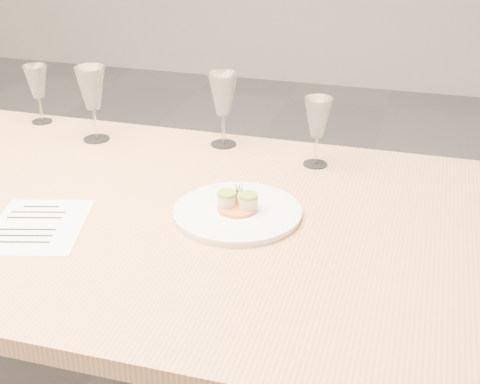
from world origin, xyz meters
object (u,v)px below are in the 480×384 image
(wine_glass_0, at_px, (37,83))
(wine_glass_3, at_px, (318,119))
(wine_glass_2, at_px, (223,95))
(dining_table, at_px, (28,216))
(dinner_plate, at_px, (238,211))
(wine_glass_1, at_px, (92,89))
(recipe_sheet, at_px, (38,226))

(wine_glass_0, relative_size, wine_glass_3, 0.97)
(wine_glass_2, bearing_deg, dining_table, -131.99)
(wine_glass_2, bearing_deg, dinner_plate, -68.30)
(wine_glass_0, bearing_deg, wine_glass_1, -20.41)
(dining_table, height_order, recipe_sheet, recipe_sheet)
(dining_table, relative_size, dinner_plate, 8.30)
(wine_glass_0, distance_m, wine_glass_1, 0.24)
(dinner_plate, distance_m, wine_glass_2, 0.44)
(recipe_sheet, relative_size, wine_glass_2, 1.42)
(dinner_plate, relative_size, recipe_sheet, 0.99)
(dining_table, bearing_deg, recipe_sheet, -48.89)
(wine_glass_3, bearing_deg, wine_glass_1, 179.75)
(wine_glass_2, bearing_deg, wine_glass_3, -13.66)
(dinner_plate, xyz_separation_m, wine_glass_3, (0.12, 0.33, 0.12))
(recipe_sheet, distance_m, wine_glass_1, 0.53)
(recipe_sheet, bearing_deg, dining_table, 115.76)
(dining_table, bearing_deg, wine_glass_2, 48.01)
(wine_glass_2, bearing_deg, wine_glass_1, -170.02)
(wine_glass_0, bearing_deg, dinner_plate, -29.08)
(wine_glass_1, bearing_deg, wine_glass_3, -0.25)
(dinner_plate, xyz_separation_m, recipe_sheet, (-0.41, -0.17, -0.01))
(dining_table, distance_m, wine_glass_0, 0.52)
(dinner_plate, bearing_deg, wine_glass_1, 147.51)
(dining_table, relative_size, wine_glass_2, 11.62)
(wine_glass_0, relative_size, wine_glass_1, 0.83)
(wine_glass_1, bearing_deg, recipe_sheet, -77.33)
(dining_table, distance_m, recipe_sheet, 0.20)
(recipe_sheet, relative_size, wine_glass_1, 1.37)
(wine_glass_2, distance_m, wine_glass_3, 0.28)
(recipe_sheet, bearing_deg, wine_glass_2, 50.66)
(wine_glass_1, bearing_deg, dinner_plate, -32.49)
(dinner_plate, height_order, wine_glass_0, wine_glass_0)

